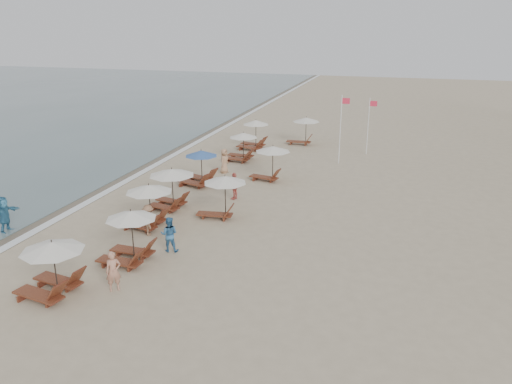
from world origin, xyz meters
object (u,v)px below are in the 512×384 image
(lounger_station_5, at_px, (240,147))
(beachgoer_mid_a, at_px, (169,234))
(beachgoer_far_a, at_px, (235,186))
(lounger_station_4, at_px, (198,169))
(beachgoer_mid_b, at_px, (148,220))
(lounger_station_0, at_px, (50,268))
(inland_station_0, at_px, (221,192))
(lounger_station_6, at_px, (253,136))
(beachgoer_far_b, at_px, (224,161))
(flag_pole_near, at_px, (341,126))
(lounger_station_3, at_px, (169,186))
(inland_station_1, at_px, (269,159))
(beachgoer_near, at_px, (113,271))
(lounger_station_2, at_px, (146,205))
(lounger_station_1, at_px, (128,238))
(inland_station_2, at_px, (303,128))
(waterline_walker, at_px, (4,214))

(lounger_station_5, height_order, beachgoer_mid_a, lounger_station_5)
(beachgoer_mid_a, relative_size, beachgoer_far_a, 1.02)
(lounger_station_4, height_order, beachgoer_mid_b, lounger_station_4)
(lounger_station_0, relative_size, inland_station_0, 1.03)
(lounger_station_6, distance_m, beachgoer_far_b, 7.05)
(inland_station_0, bearing_deg, lounger_station_5, 103.47)
(lounger_station_0, distance_m, lounger_station_6, 24.19)
(beachgoer_mid_a, height_order, flag_pole_near, flag_pole_near)
(lounger_station_3, relative_size, inland_station_0, 1.00)
(lounger_station_5, relative_size, inland_station_1, 0.94)
(beachgoer_near, relative_size, flag_pole_near, 0.32)
(lounger_station_0, height_order, lounger_station_6, lounger_station_6)
(lounger_station_2, bearing_deg, lounger_station_1, -72.97)
(lounger_station_0, distance_m, beachgoer_near, 2.28)
(inland_station_2, bearing_deg, flag_pole_near, -53.91)
(lounger_station_3, distance_m, beachgoer_far_a, 3.81)
(lounger_station_2, distance_m, beachgoer_far_a, 5.92)
(lounger_station_2, distance_m, inland_station_0, 3.81)
(lounger_station_5, relative_size, beachgoer_far_b, 1.50)
(beachgoer_far_b, bearing_deg, lounger_station_5, 5.32)
(lounger_station_0, relative_size, beachgoer_mid_a, 1.68)
(lounger_station_2, bearing_deg, beachgoer_mid_b, -57.70)
(lounger_station_6, xyz_separation_m, beachgoer_near, (1.63, -23.22, -0.27))
(beachgoer_far_a, bearing_deg, lounger_station_0, -1.55)
(lounger_station_2, xyz_separation_m, beachgoer_near, (1.86, -6.09, -0.36))
(lounger_station_5, bearing_deg, flag_pole_near, 10.08)
(lounger_station_2, xyz_separation_m, inland_station_2, (3.71, 19.83, 0.21))
(lounger_station_0, bearing_deg, beachgoer_far_a, 76.27)
(lounger_station_4, distance_m, waterline_walker, 11.40)
(lounger_station_1, distance_m, waterline_walker, 7.50)
(lounger_station_6, relative_size, flag_pole_near, 0.53)
(lounger_station_5, distance_m, beachgoer_far_b, 3.36)
(lounger_station_2, height_order, waterline_walker, lounger_station_2)
(beachgoer_near, xyz_separation_m, flag_pole_near, (5.60, 20.78, 1.91))
(inland_station_1, distance_m, beachgoer_near, 15.50)
(lounger_station_0, relative_size, inland_station_1, 1.02)
(inland_station_0, bearing_deg, beachgoer_near, -98.58)
(inland_station_2, bearing_deg, inland_station_0, -91.97)
(lounger_station_1, height_order, lounger_station_3, lounger_station_1)
(beachgoer_mid_b, distance_m, beachgoer_far_a, 6.51)
(lounger_station_3, distance_m, beachgoer_near, 9.03)
(inland_station_1, distance_m, beachgoer_far_a, 4.24)
(lounger_station_4, relative_size, inland_station_0, 0.99)
(lounger_station_2, xyz_separation_m, beachgoer_far_a, (2.81, 5.20, -0.36))
(beachgoer_mid_a, bearing_deg, flag_pole_near, -120.07)
(lounger_station_2, height_order, beachgoer_far_a, lounger_station_2)
(inland_station_0, bearing_deg, lounger_station_1, -108.01)
(inland_station_0, bearing_deg, lounger_station_4, 124.36)
(lounger_station_5, height_order, flag_pole_near, flag_pole_near)
(inland_station_0, height_order, flag_pole_near, flag_pole_near)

